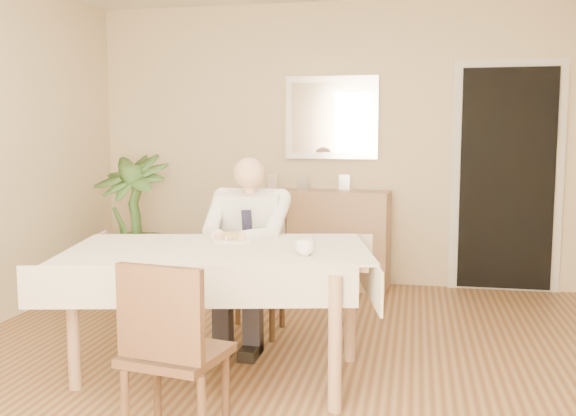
% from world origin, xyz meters
% --- Properties ---
extents(room, '(5.00, 5.02, 2.60)m').
position_xyz_m(room, '(0.00, 0.00, 1.30)').
color(room, brown).
rests_on(room, ground).
extents(doorway, '(0.96, 0.07, 2.10)m').
position_xyz_m(doorway, '(1.55, 2.46, 1.00)').
color(doorway, silver).
rests_on(doorway, ground).
extents(mirror, '(0.86, 0.04, 0.76)m').
position_xyz_m(mirror, '(-0.02, 2.47, 1.55)').
color(mirror, silver).
rests_on(mirror, room).
extents(dining_table, '(1.92, 1.37, 0.75)m').
position_xyz_m(dining_table, '(-0.34, 0.01, 0.67)').
color(dining_table, '#A57957').
rests_on(dining_table, ground).
extents(chair_far, '(0.40, 0.40, 0.83)m').
position_xyz_m(chair_far, '(-0.34, 0.88, 0.46)').
color(chair_far, '#402A18').
rests_on(chair_far, ground).
extents(chair_near, '(0.47, 0.47, 0.86)m').
position_xyz_m(chair_near, '(-0.27, -0.91, 0.48)').
color(chair_near, '#402A18').
rests_on(chair_near, ground).
extents(seated_man, '(0.48, 0.72, 1.24)m').
position_xyz_m(seated_man, '(-0.34, 0.60, 0.69)').
color(seated_man, white).
rests_on(seated_man, ground).
extents(plate, '(0.26, 0.26, 0.02)m').
position_xyz_m(plate, '(-0.33, 0.26, 0.76)').
color(plate, white).
rests_on(plate, dining_table).
extents(food, '(0.14, 0.14, 0.06)m').
position_xyz_m(food, '(-0.33, 0.26, 0.78)').
color(food, olive).
rests_on(food, dining_table).
extents(knife, '(0.01, 0.13, 0.01)m').
position_xyz_m(knife, '(-0.29, 0.20, 0.78)').
color(knife, silver).
rests_on(knife, dining_table).
extents(fork, '(0.01, 0.13, 0.01)m').
position_xyz_m(fork, '(-0.37, 0.20, 0.78)').
color(fork, silver).
rests_on(fork, dining_table).
extents(coffee_mug, '(0.14, 0.14, 0.09)m').
position_xyz_m(coffee_mug, '(0.19, -0.13, 0.80)').
color(coffee_mug, white).
rests_on(coffee_mug, dining_table).
extents(sideboard, '(1.14, 0.47, 0.89)m').
position_xyz_m(sideboard, '(-0.02, 2.32, 0.44)').
color(sideboard, '#A57957').
rests_on(sideboard, ground).
extents(photo_frame_left, '(0.10, 0.02, 0.14)m').
position_xyz_m(photo_frame_left, '(-0.56, 2.37, 0.96)').
color(photo_frame_left, silver).
rests_on(photo_frame_left, sideboard).
extents(photo_frame_center, '(0.10, 0.02, 0.14)m').
position_xyz_m(photo_frame_center, '(-0.26, 2.32, 0.96)').
color(photo_frame_center, silver).
rests_on(photo_frame_center, sideboard).
extents(photo_frame_right, '(0.10, 0.02, 0.14)m').
position_xyz_m(photo_frame_right, '(0.12, 2.41, 0.96)').
color(photo_frame_right, silver).
rests_on(photo_frame_right, sideboard).
extents(potted_palm, '(0.80, 0.80, 1.22)m').
position_xyz_m(potted_palm, '(-1.69, 1.75, 0.61)').
color(potted_palm, '#315523').
rests_on(potted_palm, ground).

